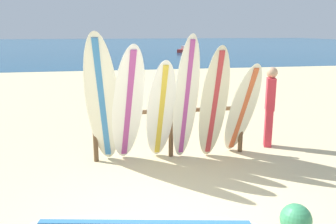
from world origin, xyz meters
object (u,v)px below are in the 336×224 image
at_px(surfboard_leaning_left, 128,106).
at_px(surfboard_leaning_center_left, 161,111).
at_px(surfboard_rack, 171,122).
at_px(beach_ball, 296,219).
at_px(beachgoer_standing, 270,103).
at_px(surfboard_leaning_far_left, 102,102).
at_px(surfboard_leaning_center_right, 214,104).
at_px(surfboard_leaning_right, 242,110).
at_px(small_boat_offshore, 185,50).
at_px(surfboard_leaning_center, 186,100).

relative_size(surfboard_leaning_left, surfboard_leaning_center_left, 1.14).
bearing_deg(surfboard_leaning_center_left, surfboard_rack, 48.79).
height_order(surfboard_leaning_center_left, beach_ball, surfboard_leaning_center_left).
relative_size(surfboard_rack, beachgoer_standing, 1.76).
bearing_deg(surfboard_leaning_far_left, surfboard_leaning_center_right, 1.12).
distance_m(surfboard_leaning_right, small_boat_offshore, 32.97).
bearing_deg(small_boat_offshore, surfboard_leaning_center, -103.59).
bearing_deg(surfboard_leaning_far_left, surfboard_rack, 15.81).
xyz_separation_m(surfboard_leaning_center, surfboard_leaning_center_right, (0.53, -0.00, -0.10)).
bearing_deg(beachgoer_standing, surfboard_leaning_center, -164.43).
height_order(surfboard_leaning_left, beachgoer_standing, surfboard_leaning_left).
relative_size(surfboard_leaning_center_left, beachgoer_standing, 1.16).
bearing_deg(surfboard_leaning_center, surfboard_leaning_center_right, -0.43).
bearing_deg(surfboard_rack, beachgoer_standing, 5.84).
relative_size(surfboard_leaning_center_left, surfboard_leaning_center_right, 0.90).
bearing_deg(surfboard_leaning_left, surfboard_leaning_far_left, -174.54).
bearing_deg(small_boat_offshore, surfboard_leaning_right, -101.72).
relative_size(surfboard_rack, surfboard_leaning_right, 1.59).
height_order(beachgoer_standing, beach_ball, beachgoer_standing).
relative_size(beachgoer_standing, small_boat_offshore, 0.57).
bearing_deg(surfboard_leaning_far_left, surfboard_leaning_center, 1.68).
bearing_deg(surfboard_leaning_right, surfboard_leaning_left, -178.49).
bearing_deg(beach_ball, surfboard_leaning_far_left, 131.21).
relative_size(surfboard_leaning_center, beach_ball, 6.23).
distance_m(surfboard_leaning_center_left, surfboard_leaning_center, 0.50).
height_order(surfboard_leaning_far_left, surfboard_leaning_center_right, surfboard_leaning_far_left).
bearing_deg(surfboard_leaning_left, surfboard_leaning_center_right, -0.10).
bearing_deg(surfboard_leaning_left, surfboard_rack, 20.92).
xyz_separation_m(surfboard_leaning_left, surfboard_leaning_center, (1.05, 0.00, 0.08)).
bearing_deg(surfboard_leaning_center, small_boat_offshore, 76.41).
xyz_separation_m(surfboard_leaning_center_left, beachgoer_standing, (2.39, 0.50, -0.05)).
bearing_deg(beachgoer_standing, beach_ball, -110.68).
bearing_deg(beachgoer_standing, surfboard_leaning_center_right, -158.81).
bearing_deg(surfboard_leaning_center, surfboard_leaning_far_left, -178.32).
height_order(surfboard_leaning_center_left, small_boat_offshore, surfboard_leaning_center_left).
relative_size(surfboard_leaning_center, surfboard_leaning_center_right, 1.09).
relative_size(surfboard_leaning_left, surfboard_leaning_center_right, 1.02).
xyz_separation_m(surfboard_leaning_center_right, surfboard_leaning_right, (0.59, 0.06, -0.16)).
height_order(surfboard_leaning_center_left, surfboard_leaning_right, surfboard_leaning_center_left).
relative_size(surfboard_rack, surfboard_leaning_center_left, 1.52).
bearing_deg(surfboard_leaning_far_left, beach_ball, -48.79).
distance_m(surfboard_leaning_center_left, surfboard_leaning_right, 1.58).
distance_m(surfboard_rack, beach_ball, 3.11).
xyz_separation_m(surfboard_rack, surfboard_leaning_center, (0.21, -0.32, 0.49)).
bearing_deg(surfboard_leaning_far_left, surfboard_leaning_center_left, 4.60).
distance_m(surfboard_rack, beachgoer_standing, 2.17).
relative_size(surfboard_leaning_right, beachgoer_standing, 1.11).
bearing_deg(beach_ball, beachgoer_standing, 69.32).
xyz_separation_m(surfboard_rack, surfboard_leaning_far_left, (-1.28, -0.36, 0.52)).
distance_m(surfboard_leaning_far_left, surfboard_leaning_left, 0.46).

